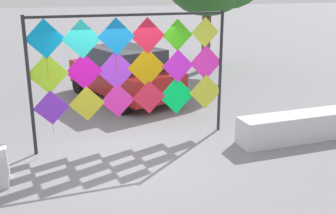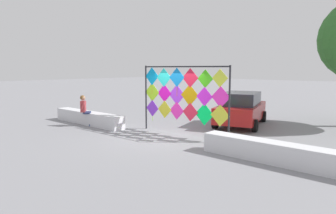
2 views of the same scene
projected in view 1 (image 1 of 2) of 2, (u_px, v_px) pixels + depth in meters
name	position (u px, v px, depth m)	size (l,w,h in m)	color
ground	(133.00, 157.00, 8.21)	(120.00, 120.00, 0.00)	gray
plaza_ledge_right	(333.00, 122.00, 9.38)	(4.78, 0.61, 0.61)	silver
kite_display_rack	(132.00, 66.00, 8.59)	(4.29, 0.14, 2.82)	#232328
parked_car	(124.00, 73.00, 12.28)	(2.87, 4.39, 1.58)	maroon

